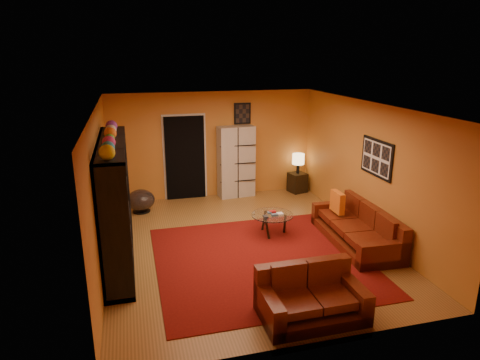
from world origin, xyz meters
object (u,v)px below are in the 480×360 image
object	(u,v)px
tv	(119,204)
bowl_chair	(141,200)
entertainment_unit	(116,202)
sofa	(360,228)
storage_cabinet	(236,162)
coffee_table	(272,217)
side_table	(297,182)
loveseat	(310,296)
table_lamp	(298,160)

from	to	relation	value
tv	bowl_chair	world-z (taller)	tv
entertainment_unit	sofa	world-z (taller)	entertainment_unit
tv	storage_cabinet	size ratio (longest dim) A/B	0.54
sofa	tv	bearing A→B (deg)	175.75
sofa	storage_cabinet	size ratio (longest dim) A/B	1.27
coffee_table	side_table	bearing A→B (deg)	57.91
loveseat	coffee_table	world-z (taller)	loveseat
tv	sofa	xyz separation A→B (m)	(4.36, -0.53, -0.71)
coffee_table	bowl_chair	xyz separation A→B (m)	(-2.48, 1.94, -0.10)
tv	storage_cabinet	xyz separation A→B (m)	(2.77, 2.75, -0.11)
tv	table_lamp	bearing A→B (deg)	-58.73
bowl_chair	table_lamp	distance (m)	4.06
entertainment_unit	coffee_table	world-z (taller)	entertainment_unit
storage_cabinet	side_table	size ratio (longest dim) A/B	3.55
bowl_chair	table_lamp	size ratio (longest dim) A/B	1.23
sofa	side_table	xyz separation A→B (m)	(0.02, 3.19, -0.03)
sofa	side_table	size ratio (longest dim) A/B	4.51
coffee_table	side_table	world-z (taller)	side_table
sofa	entertainment_unit	bearing A→B (deg)	176.41
coffee_table	table_lamp	xyz separation A→B (m)	(1.51, 2.41, 0.49)
side_table	sofa	bearing A→B (deg)	-90.40
tv	coffee_table	distance (m)	2.95
entertainment_unit	table_lamp	size ratio (longest dim) A/B	5.88
storage_cabinet	sofa	bearing A→B (deg)	-69.85
tv	bowl_chair	distance (m)	2.34
side_table	table_lamp	bearing A→B (deg)	90.00
entertainment_unit	loveseat	world-z (taller)	entertainment_unit
table_lamp	sofa	bearing A→B (deg)	-90.40
sofa	side_table	bearing A→B (deg)	92.23
storage_cabinet	side_table	bearing A→B (deg)	-8.98
loveseat	side_table	xyz separation A→B (m)	(1.89, 5.13, -0.04)
tv	table_lamp	distance (m)	5.13
loveseat	storage_cabinet	world-z (taller)	storage_cabinet
side_table	loveseat	bearing A→B (deg)	-110.26
sofa	coffee_table	distance (m)	1.68
storage_cabinet	table_lamp	size ratio (longest dim) A/B	3.47
entertainment_unit	tv	distance (m)	0.09
bowl_chair	coffee_table	bearing A→B (deg)	-38.01
sofa	loveseat	size ratio (longest dim) A/B	1.59
loveseat	coffee_table	xyz separation A→B (m)	(0.38, 2.72, 0.09)
coffee_table	table_lamp	bearing A→B (deg)	57.91
storage_cabinet	table_lamp	distance (m)	1.62
tv	sofa	bearing A→B (deg)	-96.89
entertainment_unit	side_table	distance (m)	5.26
sofa	table_lamp	bearing A→B (deg)	92.23
sofa	loveseat	bearing A→B (deg)	-131.34
entertainment_unit	loveseat	bearing A→B (deg)	-43.60
sofa	coffee_table	xyz separation A→B (m)	(-1.49, 0.78, 0.09)
entertainment_unit	tv	bearing A→B (deg)	42.54
tv	coffee_table	world-z (taller)	tv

